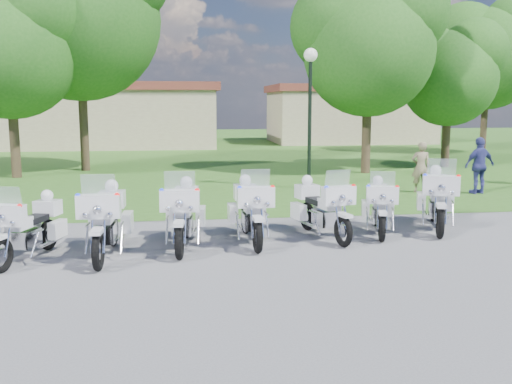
{
  "coord_description": "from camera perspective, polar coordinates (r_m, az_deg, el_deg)",
  "views": [
    {
      "loc": [
        -1.1,
        -10.69,
        2.83
      ],
      "look_at": [
        0.45,
        1.2,
        0.95
      ],
      "focal_mm": 40.0,
      "sensor_mm": 36.0,
      "label": 1
    }
  ],
  "objects": [
    {
      "name": "ground",
      "position": [
        11.12,
        -1.49,
        -5.84
      ],
      "size": [
        100.0,
        100.0,
        0.0
      ],
      "primitive_type": "plane",
      "color": "#5C5C61",
      "rests_on": "ground"
    },
    {
      "name": "grass_lawn",
      "position": [
        37.82,
        -5.75,
        4.56
      ],
      "size": [
        100.0,
        48.0,
        0.01
      ],
      "primitive_type": "cube",
      "color": "#34611E",
      "rests_on": "ground"
    },
    {
      "name": "motorcycle_2",
      "position": [
        11.19,
        -21.7,
        -3.22
      ],
      "size": [
        1.09,
        2.08,
        1.44
      ],
      "rotation": [
        0.0,
        0.0,
        2.85
      ],
      "color": "black",
      "rests_on": "ground"
    },
    {
      "name": "motorcycle_3",
      "position": [
        10.97,
        -14.71,
        -2.68
      ],
      "size": [
        0.82,
        2.42,
        1.63
      ],
      "rotation": [
        0.0,
        0.0,
        3.11
      ],
      "color": "black",
      "rests_on": "ground"
    },
    {
      "name": "motorcycle_4",
      "position": [
        11.38,
        -7.23,
        -2.11
      ],
      "size": [
        0.9,
        2.38,
        1.6
      ],
      "rotation": [
        0.0,
        0.0,
        3.05
      ],
      "color": "black",
      "rests_on": "ground"
    },
    {
      "name": "motorcycle_5",
      "position": [
        11.72,
        -0.6,
        -1.75
      ],
      "size": [
        0.79,
        2.36,
        1.58
      ],
      "rotation": [
        0.0,
        0.0,
        3.17
      ],
      "color": "black",
      "rests_on": "ground"
    },
    {
      "name": "motorcycle_6",
      "position": [
        12.18,
        6.56,
        -1.54
      ],
      "size": [
        1.07,
        2.22,
        1.52
      ],
      "rotation": [
        0.0,
        0.0,
        3.38
      ],
      "color": "black",
      "rests_on": "ground"
    },
    {
      "name": "motorcycle_7",
      "position": [
        12.79,
        12.22,
        -1.32
      ],
      "size": [
        1.06,
        2.1,
        1.44
      ],
      "rotation": [
        0.0,
        0.0,
        2.87
      ],
      "color": "black",
      "rests_on": "ground"
    },
    {
      "name": "motorcycle_8",
      "position": [
        13.55,
        17.65,
        -0.57
      ],
      "size": [
        1.36,
        2.37,
        1.67
      ],
      "rotation": [
        0.0,
        0.0,
        2.78
      ],
      "color": "black",
      "rests_on": "ground"
    },
    {
      "name": "lamp_post",
      "position": [
        18.81,
        5.44,
        10.65
      ],
      "size": [
        0.44,
        0.44,
        4.57
      ],
      "color": "black",
      "rests_on": "ground"
    },
    {
      "name": "tree_0",
      "position": [
        23.66,
        -23.65,
        13.99
      ],
      "size": [
        5.93,
        5.06,
        7.9
      ],
      "color": "#38281C",
      "rests_on": "ground"
    },
    {
      "name": "tree_1",
      "position": [
        25.41,
        -17.48,
        17.56
      ],
      "size": [
        7.74,
        6.6,
        10.32
      ],
      "color": "#38281C",
      "rests_on": "ground"
    },
    {
      "name": "tree_2",
      "position": [
        23.7,
        11.11,
        14.87
      ],
      "size": [
        6.08,
        5.18,
        8.1
      ],
      "color": "#38281C",
      "rests_on": "ground"
    },
    {
      "name": "tree_3",
      "position": [
        26.75,
        18.67,
        11.53
      ],
      "size": [
        4.84,
        4.13,
        6.46
      ],
      "color": "#38281C",
      "rests_on": "ground"
    },
    {
      "name": "tree_4",
      "position": [
        35.22,
        22.11,
        13.08
      ],
      "size": [
        6.56,
        5.6,
        8.75
      ],
      "color": "#38281C",
      "rests_on": "ground"
    },
    {
      "name": "building_west",
      "position": [
        39.01,
        -14.76,
        7.48
      ],
      "size": [
        14.56,
        8.32,
        4.1
      ],
      "color": "tan",
      "rests_on": "ground"
    },
    {
      "name": "building_east",
      "position": [
        42.46,
        9.22,
        7.75
      ],
      "size": [
        11.44,
        7.28,
        4.1
      ],
      "color": "tan",
      "rests_on": "ground"
    },
    {
      "name": "bystander_a",
      "position": [
        18.83,
        16.15,
        2.38
      ],
      "size": [
        0.66,
        0.51,
        1.61
      ],
      "primitive_type": "imported",
      "rotation": [
        0.0,
        0.0,
        2.91
      ],
      "color": "#89785D",
      "rests_on": "ground"
    },
    {
      "name": "bystander_c",
      "position": [
        19.14,
        21.45,
        2.46
      ],
      "size": [
        1.1,
        0.61,
        1.77
      ],
      "primitive_type": "imported",
      "rotation": [
        0.0,
        0.0,
        3.32
      ],
      "color": "#383B87",
      "rests_on": "ground"
    }
  ]
}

